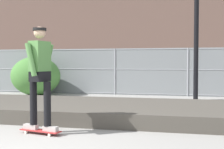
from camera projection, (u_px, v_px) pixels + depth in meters
The scene contains 7 objects.
gravel_berm at pixel (74, 109), 7.50m from camera, with size 12.39×2.78×0.31m, color #4C473F.
skateboard at pixel (41, 131), 5.55m from camera, with size 0.82×0.36×0.07m.
skater at pixel (40, 71), 5.51m from camera, with size 0.72×0.62×1.86m.
chain_fence at pixel (115, 71), 12.27m from camera, with size 17.07×0.06×1.85m.
parked_car_near at pixel (65, 71), 16.34m from camera, with size 4.50×2.15×1.66m.
parked_car_mid at pixel (173, 72), 14.95m from camera, with size 4.51×2.18×1.66m.
shrub_left at pixel (36, 76), 12.01m from camera, with size 1.97×1.61×1.52m.
Camera 1 is at (2.53, -4.06, 1.30)m, focal length 49.19 mm.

